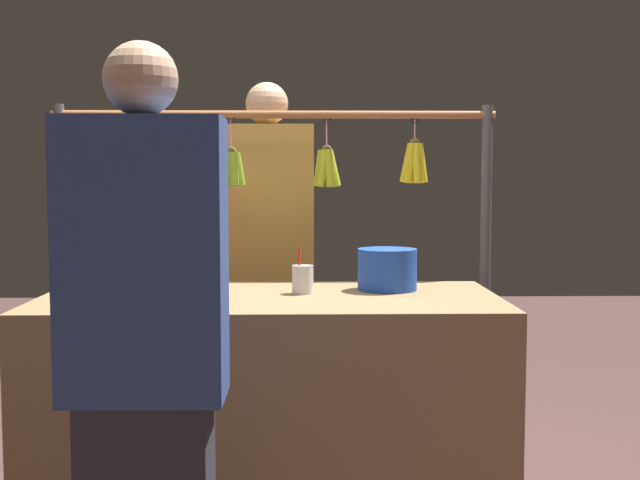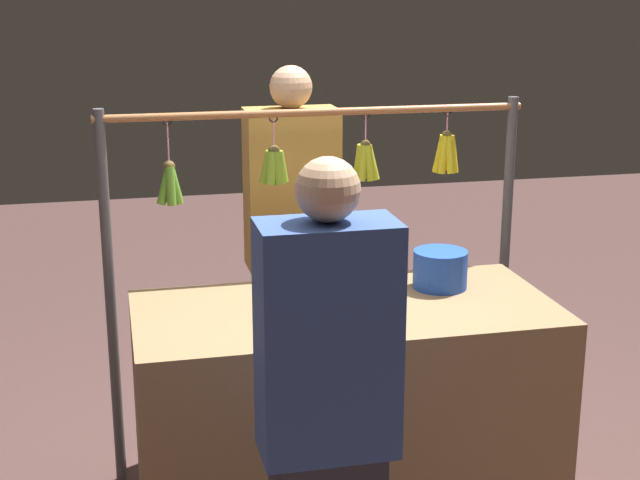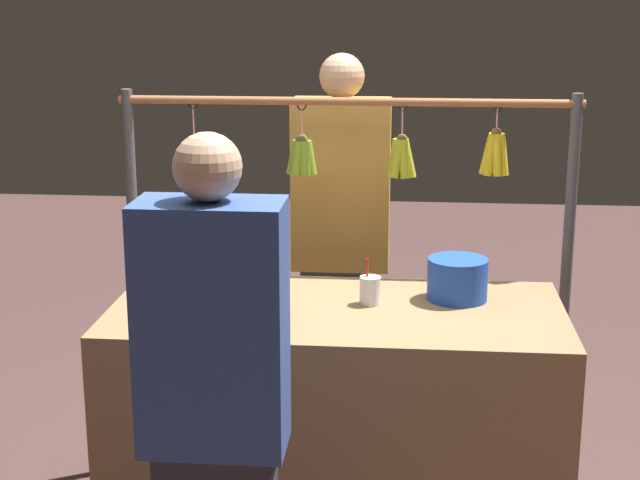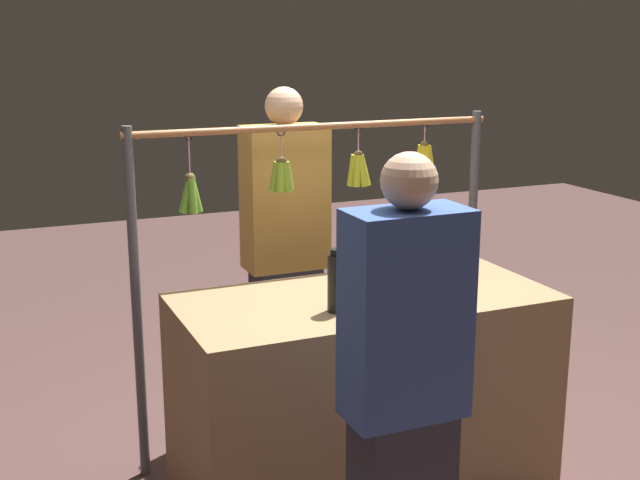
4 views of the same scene
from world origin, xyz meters
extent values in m
cube|color=olive|center=(0.00, 0.00, 0.45)|extent=(1.59, 0.76, 0.91)
cylinder|color=#4C4C51|center=(-0.87, -0.51, 0.81)|extent=(0.04, 0.04, 1.61)
cylinder|color=#4C4C51|center=(0.87, -0.51, 0.81)|extent=(0.04, 0.04, 1.61)
cylinder|color=#9E6038|center=(0.00, -0.51, 1.57)|extent=(1.79, 0.03, 0.03)
torus|color=black|center=(-0.57, -0.51, 1.55)|extent=(0.04, 0.01, 0.04)
cylinder|color=pink|center=(-0.57, -0.51, 1.50)|extent=(0.01, 0.01, 0.10)
sphere|color=brown|center=(-0.57, -0.51, 1.45)|extent=(0.04, 0.04, 0.04)
cylinder|color=yellow|center=(-0.54, -0.51, 1.37)|extent=(0.06, 0.03, 0.16)
cylinder|color=yellow|center=(-0.55, -0.49, 1.37)|extent=(0.05, 0.05, 0.16)
cylinder|color=yellow|center=(-0.58, -0.48, 1.37)|extent=(0.04, 0.07, 0.16)
cylinder|color=yellow|center=(-0.60, -0.50, 1.37)|extent=(0.05, 0.04, 0.16)
cylinder|color=yellow|center=(-0.59, -0.52, 1.37)|extent=(0.06, 0.05, 0.17)
cylinder|color=yellow|center=(-0.57, -0.54, 1.37)|extent=(0.04, 0.07, 0.16)
cylinder|color=yellow|center=(-0.56, -0.53, 1.37)|extent=(0.05, 0.05, 0.16)
torus|color=black|center=(-0.21, -0.51, 1.55)|extent=(0.04, 0.01, 0.04)
cylinder|color=pink|center=(-0.21, -0.51, 1.49)|extent=(0.01, 0.01, 0.12)
sphere|color=brown|center=(-0.21, -0.51, 1.43)|extent=(0.04, 0.04, 0.04)
cylinder|color=gold|center=(-0.18, -0.51, 1.35)|extent=(0.05, 0.03, 0.15)
cylinder|color=gold|center=(-0.20, -0.49, 1.35)|extent=(0.05, 0.06, 0.16)
cylinder|color=gold|center=(-0.22, -0.48, 1.35)|extent=(0.04, 0.06, 0.15)
cylinder|color=gold|center=(-0.24, -0.50, 1.35)|extent=(0.07, 0.05, 0.15)
cylinder|color=gold|center=(-0.24, -0.52, 1.35)|extent=(0.07, 0.05, 0.16)
cylinder|color=gold|center=(-0.22, -0.54, 1.35)|extent=(0.04, 0.05, 0.15)
cylinder|color=gold|center=(-0.19, -0.53, 1.35)|extent=(0.05, 0.05, 0.15)
torus|color=black|center=(0.18, -0.51, 1.55)|extent=(0.04, 0.01, 0.04)
cylinder|color=pink|center=(0.18, -0.51, 1.48)|extent=(0.01, 0.01, 0.13)
sphere|color=brown|center=(0.18, -0.51, 1.42)|extent=(0.05, 0.05, 0.05)
cylinder|color=#81A82A|center=(0.21, -0.51, 1.35)|extent=(0.07, 0.04, 0.14)
cylinder|color=#81A82A|center=(0.19, -0.48, 1.35)|extent=(0.06, 0.07, 0.14)
cylinder|color=#81A82A|center=(0.16, -0.48, 1.35)|extent=(0.05, 0.06, 0.14)
cylinder|color=#81A82A|center=(0.15, -0.51, 1.35)|extent=(0.06, 0.04, 0.14)
cylinder|color=#81A82A|center=(0.17, -0.54, 1.35)|extent=(0.05, 0.06, 0.14)
cylinder|color=#81A82A|center=(0.19, -0.54, 1.35)|extent=(0.05, 0.06, 0.14)
torus|color=black|center=(0.60, -0.51, 1.55)|extent=(0.04, 0.01, 0.04)
cylinder|color=pink|center=(0.60, -0.51, 1.46)|extent=(0.01, 0.01, 0.18)
sphere|color=brown|center=(0.60, -0.51, 1.37)|extent=(0.05, 0.05, 0.05)
cylinder|color=#609E2D|center=(0.62, -0.51, 1.29)|extent=(0.08, 0.04, 0.16)
cylinder|color=#609E2D|center=(0.60, -0.49, 1.29)|extent=(0.04, 0.06, 0.16)
cylinder|color=#609E2D|center=(0.59, -0.51, 1.29)|extent=(0.07, 0.04, 0.16)
cylinder|color=#609E2D|center=(0.60, -0.53, 1.29)|extent=(0.04, 0.07, 0.16)
cylinder|color=black|center=(0.19, 0.14, 1.02)|extent=(0.08, 0.08, 0.23)
cylinder|color=black|center=(0.19, 0.14, 1.15)|extent=(0.06, 0.06, 0.02)
cylinder|color=blue|center=(-0.42, -0.14, 0.98)|extent=(0.22, 0.22, 0.15)
cylinder|color=silver|center=(-0.11, -0.05, 0.96)|extent=(0.08, 0.08, 0.10)
cylinder|color=red|center=(-0.10, -0.05, 0.99)|extent=(0.01, 0.02, 0.16)
cube|color=#2D2D38|center=(0.04, -0.82, 0.41)|extent=(0.33, 0.22, 0.82)
cube|color=#BF8C3F|center=(0.04, -0.82, 1.19)|extent=(0.41, 0.22, 0.72)
sphere|color=tan|center=(0.04, -0.82, 1.64)|extent=(0.19, 0.19, 0.19)
cube|color=#334C8C|center=(0.27, 0.83, 1.12)|extent=(0.39, 0.21, 0.68)
sphere|color=tan|center=(0.27, 0.83, 1.55)|extent=(0.18, 0.18, 0.18)
camera|label=1|loc=(-0.12, 2.77, 1.32)|focal=45.20mm
camera|label=2|loc=(0.83, 3.19, 2.09)|focal=52.09mm
camera|label=3|loc=(-0.24, 3.21, 1.98)|focal=54.33mm
camera|label=4|loc=(1.51, 3.04, 1.99)|focal=47.07mm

